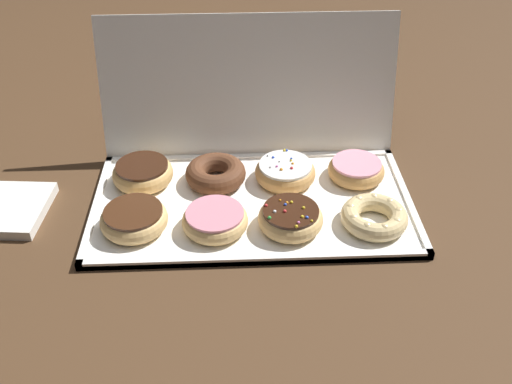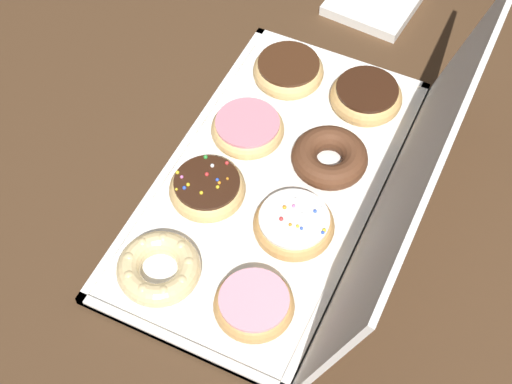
{
  "view_description": "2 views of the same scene",
  "coord_description": "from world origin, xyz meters",
  "px_view_note": "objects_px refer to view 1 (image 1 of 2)",
  "views": [
    {
      "loc": [
        -0.03,
        -0.82,
        0.65
      ],
      "look_at": [
        0.0,
        -0.02,
        0.05
      ],
      "focal_mm": 40.09,
      "sensor_mm": 36.0,
      "label": 1
    },
    {
      "loc": [
        0.62,
        0.27,
        0.95
      ],
      "look_at": [
        0.05,
        -0.0,
        0.04
      ],
      "focal_mm": 54.87,
      "sensor_mm": 36.0,
      "label": 2
    }
  ],
  "objects_px": {
    "donut_box": "(253,204)",
    "sprinkle_donut_6": "(285,172)",
    "cruller_donut_3": "(374,216)",
    "chocolate_cake_ring_donut_5": "(216,173)",
    "chocolate_frosted_donut_0": "(134,219)",
    "pink_frosted_donut_1": "(215,220)",
    "chocolate_frosted_donut_4": "(143,173)",
    "pink_frosted_donut_7": "(356,170)",
    "napkin_stack": "(6,208)",
    "sprinkle_donut_2": "(290,218)"
  },
  "relations": [
    {
      "from": "cruller_donut_3",
      "to": "pink_frosted_donut_7",
      "type": "height_order",
      "value": "same"
    },
    {
      "from": "cruller_donut_3",
      "to": "chocolate_cake_ring_donut_5",
      "type": "bearing_deg",
      "value": 153.18
    },
    {
      "from": "chocolate_frosted_donut_4",
      "to": "pink_frosted_donut_7",
      "type": "relative_size",
      "value": 1.06
    },
    {
      "from": "cruller_donut_3",
      "to": "donut_box",
      "type": "bearing_deg",
      "value": 160.88
    },
    {
      "from": "cruller_donut_3",
      "to": "chocolate_cake_ring_donut_5",
      "type": "relative_size",
      "value": 1.01
    },
    {
      "from": "sprinkle_donut_2",
      "to": "cruller_donut_3",
      "type": "bearing_deg",
      "value": 0.24
    },
    {
      "from": "sprinkle_donut_2",
      "to": "napkin_stack",
      "type": "bearing_deg",
      "value": 171.63
    },
    {
      "from": "sprinkle_donut_2",
      "to": "sprinkle_donut_6",
      "type": "relative_size",
      "value": 0.97
    },
    {
      "from": "chocolate_frosted_donut_0",
      "to": "cruller_donut_3",
      "type": "distance_m",
      "value": 0.41
    },
    {
      "from": "chocolate_cake_ring_donut_5",
      "to": "pink_frosted_donut_7",
      "type": "bearing_deg",
      "value": 0.5
    },
    {
      "from": "sprinkle_donut_6",
      "to": "chocolate_frosted_donut_0",
      "type": "bearing_deg",
      "value": -154.53
    },
    {
      "from": "chocolate_cake_ring_donut_5",
      "to": "sprinkle_donut_6",
      "type": "relative_size",
      "value": 0.99
    },
    {
      "from": "pink_frosted_donut_1",
      "to": "sprinkle_donut_2",
      "type": "relative_size",
      "value": 1.01
    },
    {
      "from": "napkin_stack",
      "to": "chocolate_frosted_donut_4",
      "type": "bearing_deg",
      "value": 16.4
    },
    {
      "from": "pink_frosted_donut_1",
      "to": "sprinkle_donut_6",
      "type": "bearing_deg",
      "value": 45.87
    },
    {
      "from": "pink_frosted_donut_1",
      "to": "chocolate_frosted_donut_4",
      "type": "distance_m",
      "value": 0.2
    },
    {
      "from": "donut_box",
      "to": "sprinkle_donut_6",
      "type": "bearing_deg",
      "value": 46.03
    },
    {
      "from": "pink_frosted_donut_7",
      "to": "napkin_stack",
      "type": "relative_size",
      "value": 0.75
    },
    {
      "from": "chocolate_frosted_donut_0",
      "to": "sprinkle_donut_6",
      "type": "xyz_separation_m",
      "value": [
        0.27,
        0.13,
        -0.0
      ]
    },
    {
      "from": "chocolate_frosted_donut_4",
      "to": "pink_frosted_donut_7",
      "type": "xyz_separation_m",
      "value": [
        0.41,
        -0.0,
        -0.0
      ]
    },
    {
      "from": "chocolate_frosted_donut_4",
      "to": "pink_frosted_donut_7",
      "type": "distance_m",
      "value": 0.41
    },
    {
      "from": "chocolate_frosted_donut_0",
      "to": "chocolate_frosted_donut_4",
      "type": "xyz_separation_m",
      "value": [
        -0.0,
        0.13,
        0.0
      ]
    },
    {
      "from": "chocolate_cake_ring_donut_5",
      "to": "chocolate_frosted_donut_4",
      "type": "bearing_deg",
      "value": 177.48
    },
    {
      "from": "cruller_donut_3",
      "to": "napkin_stack",
      "type": "relative_size",
      "value": 0.8
    },
    {
      "from": "chocolate_frosted_donut_0",
      "to": "sprinkle_donut_2",
      "type": "relative_size",
      "value": 1.04
    },
    {
      "from": "pink_frosted_donut_1",
      "to": "donut_box",
      "type": "bearing_deg",
      "value": 45.72
    },
    {
      "from": "donut_box",
      "to": "cruller_donut_3",
      "type": "height_order",
      "value": "cruller_donut_3"
    },
    {
      "from": "donut_box",
      "to": "pink_frosted_donut_7",
      "type": "distance_m",
      "value": 0.21
    },
    {
      "from": "chocolate_frosted_donut_0",
      "to": "pink_frosted_donut_7",
      "type": "height_order",
      "value": "chocolate_frosted_donut_0"
    },
    {
      "from": "cruller_donut_3",
      "to": "chocolate_cake_ring_donut_5",
      "type": "xyz_separation_m",
      "value": [
        -0.27,
        0.14,
        0.0
      ]
    },
    {
      "from": "donut_box",
      "to": "pink_frosted_donut_1",
      "type": "distance_m",
      "value": 0.1
    },
    {
      "from": "donut_box",
      "to": "napkin_stack",
      "type": "height_order",
      "value": "napkin_stack"
    },
    {
      "from": "chocolate_cake_ring_donut_5",
      "to": "cruller_donut_3",
      "type": "bearing_deg",
      "value": -26.82
    },
    {
      "from": "chocolate_cake_ring_donut_5",
      "to": "chocolate_frosted_donut_0",
      "type": "bearing_deg",
      "value": -136.85
    },
    {
      "from": "donut_box",
      "to": "chocolate_cake_ring_donut_5",
      "type": "distance_m",
      "value": 0.1
    },
    {
      "from": "sprinkle_donut_2",
      "to": "sprinkle_donut_6",
      "type": "bearing_deg",
      "value": 88.84
    },
    {
      "from": "donut_box",
      "to": "sprinkle_donut_6",
      "type": "height_order",
      "value": "sprinkle_donut_6"
    },
    {
      "from": "donut_box",
      "to": "chocolate_frosted_donut_0",
      "type": "height_order",
      "value": "chocolate_frosted_donut_0"
    },
    {
      "from": "sprinkle_donut_2",
      "to": "pink_frosted_donut_7",
      "type": "bearing_deg",
      "value": 45.41
    },
    {
      "from": "pink_frosted_donut_7",
      "to": "sprinkle_donut_6",
      "type": "bearing_deg",
      "value": -178.82
    },
    {
      "from": "donut_box",
      "to": "chocolate_frosted_donut_0",
      "type": "relative_size",
      "value": 4.99
    },
    {
      "from": "chocolate_cake_ring_donut_5",
      "to": "pink_frosted_donut_1",
      "type": "bearing_deg",
      "value": -89.76
    },
    {
      "from": "cruller_donut_3",
      "to": "chocolate_frosted_donut_4",
      "type": "height_order",
      "value": "chocolate_frosted_donut_4"
    },
    {
      "from": "sprinkle_donut_2",
      "to": "cruller_donut_3",
      "type": "xyz_separation_m",
      "value": [
        0.14,
        0.0,
        -0.0
      ]
    },
    {
      "from": "sprinkle_donut_2",
      "to": "napkin_stack",
      "type": "height_order",
      "value": "sprinkle_donut_2"
    },
    {
      "from": "pink_frosted_donut_1",
      "to": "chocolate_frosted_donut_4",
      "type": "xyz_separation_m",
      "value": [
        -0.14,
        0.14,
        0.0
      ]
    },
    {
      "from": "pink_frosted_donut_1",
      "to": "chocolate_frosted_donut_4",
      "type": "height_order",
      "value": "chocolate_frosted_donut_4"
    },
    {
      "from": "chocolate_frosted_donut_0",
      "to": "pink_frosted_donut_1",
      "type": "relative_size",
      "value": 1.02
    },
    {
      "from": "sprinkle_donut_2",
      "to": "pink_frosted_donut_7",
      "type": "relative_size",
      "value": 1.04
    },
    {
      "from": "chocolate_frosted_donut_0",
      "to": "pink_frosted_donut_7",
      "type": "xyz_separation_m",
      "value": [
        0.41,
        0.13,
        -0.0
      ]
    }
  ]
}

